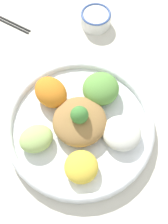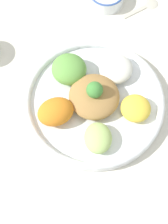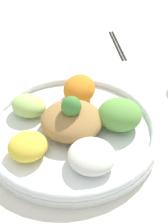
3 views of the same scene
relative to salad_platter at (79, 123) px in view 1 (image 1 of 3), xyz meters
The scene contains 4 objects.
ground_plane 0.03m from the salad_platter, 88.80° to the left, with size 2.40×2.40×0.00m, color silver.
salad_platter is the anchor object (origin of this frame).
sauce_bowl_red 0.36m from the salad_platter, 38.68° to the left, with size 0.10×0.10×0.05m.
chopsticks_pair_near 0.45m from the salad_platter, 80.09° to the left, with size 0.07×0.20×0.01m.
Camera 1 is at (-0.17, -0.21, 0.65)m, focal length 42.00 mm.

